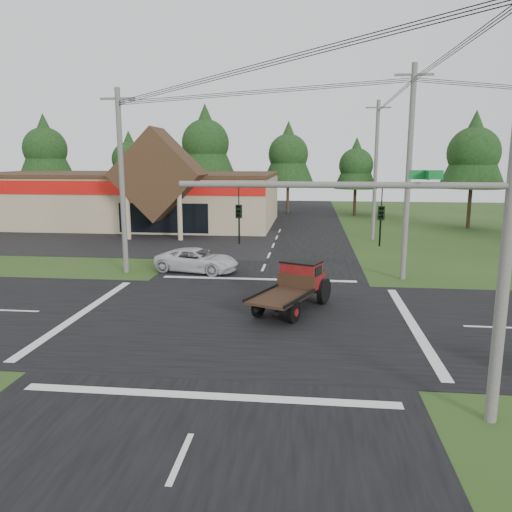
# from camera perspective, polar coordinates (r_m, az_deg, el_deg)

# --- Properties ---
(ground) EXTENTS (120.00, 120.00, 0.00)m
(ground) POSITION_cam_1_polar(r_m,az_deg,el_deg) (21.12, -1.68, -7.21)
(ground) COLOR #263F16
(ground) RESTS_ON ground
(road_ns) EXTENTS (12.00, 120.00, 0.02)m
(road_ns) POSITION_cam_1_polar(r_m,az_deg,el_deg) (21.12, -1.68, -7.19)
(road_ns) COLOR black
(road_ns) RESTS_ON ground
(road_ew) EXTENTS (120.00, 12.00, 0.02)m
(road_ew) POSITION_cam_1_polar(r_m,az_deg,el_deg) (21.12, -1.68, -7.18)
(road_ew) COLOR black
(road_ew) RESTS_ON ground
(parking_apron) EXTENTS (28.00, 14.00, 0.02)m
(parking_apron) POSITION_cam_1_polar(r_m,az_deg,el_deg) (42.84, -16.94, 1.72)
(parking_apron) COLOR black
(parking_apron) RESTS_ON ground
(cvs_building) EXTENTS (30.40, 18.20, 9.19)m
(cvs_building) POSITION_cam_1_polar(r_m,az_deg,el_deg) (52.91, -14.35, 6.57)
(cvs_building) COLOR tan
(cvs_building) RESTS_ON ground
(traffic_signal_mast) EXTENTS (8.12, 0.24, 7.00)m
(traffic_signal_mast) POSITION_cam_1_polar(r_m,az_deg,el_deg) (12.92, 19.72, 0.60)
(traffic_signal_mast) COLOR #595651
(traffic_signal_mast) RESTS_ON ground
(utility_pole_nr) EXTENTS (2.00, 0.30, 11.00)m
(utility_pole_nr) POSITION_cam_1_polar(r_m,az_deg,el_deg) (13.27, 27.17, 5.58)
(utility_pole_nr) COLOR #595651
(utility_pole_nr) RESTS_ON ground
(utility_pole_nw) EXTENTS (2.00, 0.30, 10.50)m
(utility_pole_nw) POSITION_cam_1_polar(r_m,az_deg,el_deg) (29.90, -15.09, 8.33)
(utility_pole_nw) COLOR #595651
(utility_pole_nw) RESTS_ON ground
(utility_pole_ne) EXTENTS (2.00, 0.30, 11.50)m
(utility_pole_ne) POSITION_cam_1_polar(r_m,az_deg,el_deg) (28.36, 17.04, 9.11)
(utility_pole_ne) COLOR #595651
(utility_pole_ne) RESTS_ON ground
(utility_pole_n) EXTENTS (2.00, 0.30, 11.20)m
(utility_pole_n) POSITION_cam_1_polar(r_m,az_deg,el_deg) (42.20, 13.51, 9.58)
(utility_pole_n) COLOR #595651
(utility_pole_n) RESTS_ON ground
(tree_row_a) EXTENTS (6.72, 6.72, 12.12)m
(tree_row_a) POSITION_cam_1_polar(r_m,az_deg,el_deg) (68.26, -22.97, 11.42)
(tree_row_a) COLOR #332316
(tree_row_a) RESTS_ON ground
(tree_row_b) EXTENTS (5.60, 5.60, 10.10)m
(tree_row_b) POSITION_cam_1_polar(r_m,az_deg,el_deg) (65.92, -14.27, 10.82)
(tree_row_b) COLOR #332316
(tree_row_b) RESTS_ON ground
(tree_row_c) EXTENTS (7.28, 7.28, 13.13)m
(tree_row_c) POSITION_cam_1_polar(r_m,az_deg,el_deg) (62.22, -5.80, 12.96)
(tree_row_c) COLOR #332316
(tree_row_c) RESTS_ON ground
(tree_row_d) EXTENTS (6.16, 6.16, 11.11)m
(tree_row_d) POSITION_cam_1_polar(r_m,az_deg,el_deg) (61.93, 3.71, 11.76)
(tree_row_d) COLOR #332316
(tree_row_d) RESTS_ON ground
(tree_row_e) EXTENTS (5.04, 5.04, 9.09)m
(tree_row_e) POSITION_cam_1_polar(r_m,az_deg,el_deg) (60.09, 11.38, 10.31)
(tree_row_e) COLOR #332316
(tree_row_e) RESTS_ON ground
(tree_side_ne) EXTENTS (6.16, 6.16, 11.11)m
(tree_side_ne) POSITION_cam_1_polar(r_m,az_deg,el_deg) (52.14, 23.64, 11.00)
(tree_side_ne) COLOR #332316
(tree_side_ne) RESTS_ON ground
(antique_flatbed_truck) EXTENTS (3.78, 5.39, 2.11)m
(antique_flatbed_truck) POSITION_cam_1_polar(r_m,az_deg,el_deg) (21.99, 4.06, -3.63)
(antique_flatbed_truck) COLOR #560C0C
(antique_flatbed_truck) RESTS_ON ground
(white_pickup) EXTENTS (5.32, 3.28, 1.37)m
(white_pickup) POSITION_cam_1_polar(r_m,az_deg,el_deg) (29.87, -6.77, -0.47)
(white_pickup) COLOR silver
(white_pickup) RESTS_ON ground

